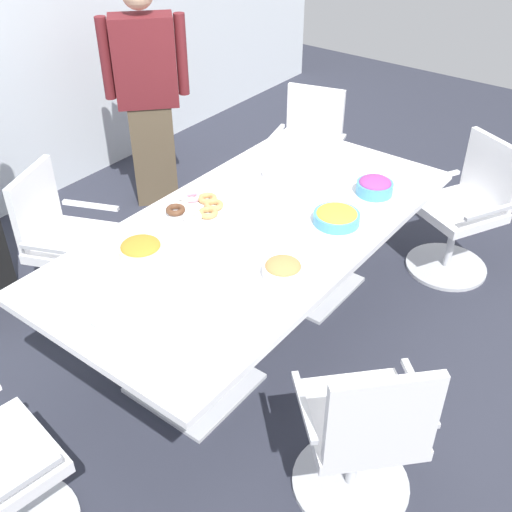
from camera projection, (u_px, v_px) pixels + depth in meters
The scene contains 14 objects.
ground_plane at pixel (256, 331), 3.72m from camera, with size 10.00×10.00×0.01m, color #2D303D.
conference_table at pixel (256, 245), 3.36m from camera, with size 2.40×1.20×0.75m.
office_chair_0 at pixel (69, 250), 3.70m from camera, with size 0.71×0.71×0.91m.
office_chair_2 at pixel (362, 437), 2.58m from camera, with size 0.76×0.76×0.91m.
office_chair_3 at pixel (463, 216), 4.02m from camera, with size 0.73×0.73×0.91m.
office_chair_4 at pixel (307, 158), 4.70m from camera, with size 0.66×0.66×0.91m.
person_standing_2 at pixel (148, 95), 4.50m from camera, with size 0.50×0.47×1.68m.
snack_bowl_chips_orange at pixel (141, 249), 3.03m from camera, with size 0.22×0.22×0.08m.
snack_bowl_candy_mix at pixel (375, 186), 3.54m from camera, with size 0.21×0.21×0.10m.
snack_bowl_cookies at pixel (283, 269), 2.89m from camera, with size 0.19×0.19×0.09m.
snack_bowl_chips_yellow at pixel (337, 216), 3.28m from camera, with size 0.25×0.25×0.08m.
donut_platter at pixel (195, 207), 3.40m from camera, with size 0.32×0.32×0.04m.
plate_stack at pixel (115, 316), 2.65m from camera, with size 0.22×0.22×0.05m.
napkin_pile at pixel (281, 171), 3.70m from camera, with size 0.16×0.16×0.09m, color white.
Camera 1 is at (-2.21, -1.68, 2.52)m, focal length 43.32 mm.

